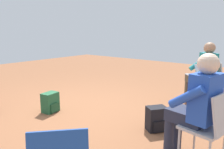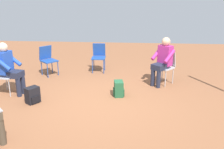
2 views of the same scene
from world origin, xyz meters
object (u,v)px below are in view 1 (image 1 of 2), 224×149
object	(u,v)px
person_in_blue	(196,103)
backpack_by_empty_chair	(50,103)
chair_southeast	(210,79)
backpack_near_laptop_user	(156,120)
chair_south	(210,125)
person_with_laptop	(203,70)

from	to	relation	value
person_in_blue	backpack_by_empty_chair	xyz separation A→B (m)	(-0.08, 2.55, -0.54)
chair_southeast	person_in_blue	distance (m)	2.33
chair_southeast	person_in_blue	world-z (taller)	person_in_blue
person_in_blue	backpack_near_laptop_user	world-z (taller)	person_in_blue
chair_south	chair_southeast	distance (m)	2.39
chair_southeast	person_in_blue	bearing A→B (deg)	146.33
chair_south	person_with_laptop	world-z (taller)	person_with_laptop
person_with_laptop	person_in_blue	world-z (taller)	same
person_in_blue	backpack_by_empty_chair	size ratio (longest dim) A/B	3.44
chair_southeast	backpack_by_empty_chair	size ratio (longest dim) A/B	2.36
person_with_laptop	backpack_near_laptop_user	xyz separation A→B (m)	(-1.70, 0.12, -0.53)
chair_southeast	person_in_blue	xyz separation A→B (m)	(-2.28, -0.45, 0.20)
person_with_laptop	backpack_near_laptop_user	size ratio (longest dim) A/B	3.44
chair_south	chair_southeast	xyz separation A→B (m)	(2.31, 0.62, 0.00)
chair_southeast	backpack_near_laptop_user	world-z (taller)	chair_southeast
person_with_laptop	backpack_by_empty_chair	xyz separation A→B (m)	(-2.24, 1.98, -0.53)
person_with_laptop	chair_southeast	bearing A→B (deg)	-90.00
backpack_by_empty_chair	person_with_laptop	bearing A→B (deg)	-41.55
chair_southeast	backpack_by_empty_chair	distance (m)	3.18
person_with_laptop	backpack_near_laptop_user	distance (m)	1.79
chair_southeast	backpack_by_empty_chair	world-z (taller)	chair_southeast
backpack_by_empty_chair	backpack_near_laptop_user	bearing A→B (deg)	-73.88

